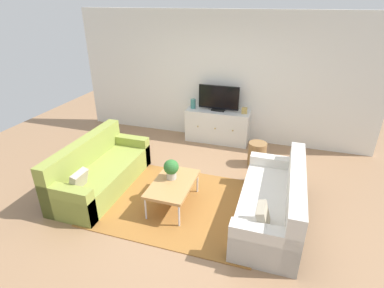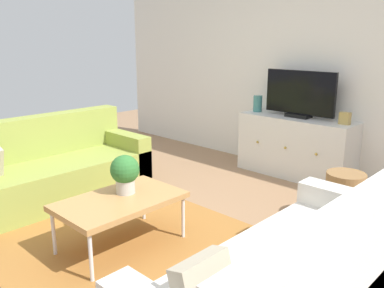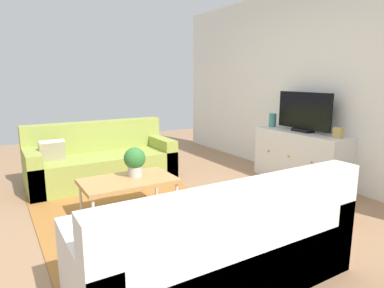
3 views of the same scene
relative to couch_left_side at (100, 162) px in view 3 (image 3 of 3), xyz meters
The scene contains 12 objects.
ground_plane 1.47m from the couch_left_side, ahead, with size 10.00×10.00×0.00m, color #997251.
wall_back 3.20m from the couch_left_side, 61.58° to the left, with size 6.40×0.12×2.70m, color silver.
area_rug 1.46m from the couch_left_side, ahead, with size 2.50×1.90×0.01m, color #9E662D.
couch_left_side is the anchor object (origin of this frame).
couch_right_side 2.87m from the couch_left_side, ahead, with size 0.81×1.94×0.82m.
coffee_table 1.38m from the couch_left_side, ahead, with size 0.58×0.95×0.41m.
potted_plant 1.35m from the couch_left_side, ahead, with size 0.23×0.23×0.31m.
tv_console 2.79m from the couch_left_side, 58.32° to the left, with size 1.36×0.47×0.71m.
flat_screen_tv 2.89m from the couch_left_side, 58.53° to the left, with size 0.86×0.16×0.54m.
glass_vase 2.60m from the couch_left_side, 69.14° to the left, with size 0.11×0.11×0.20m, color teal.
mantel_clock 3.16m from the couch_left_side, 49.53° to the left, with size 0.11×0.07×0.13m, color tan.
wicker_basket 2.89m from the couch_left_side, 32.71° to the left, with size 0.34×0.34×0.45m, color olive.
Camera 3 is at (3.11, -1.35, 1.44)m, focal length 31.21 mm.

